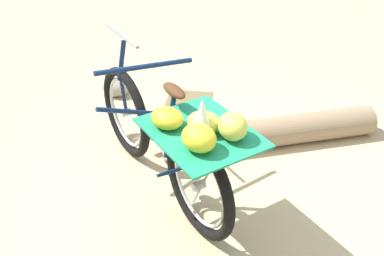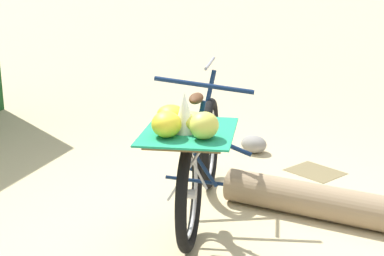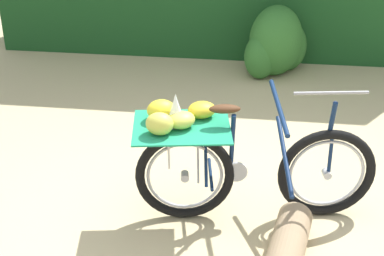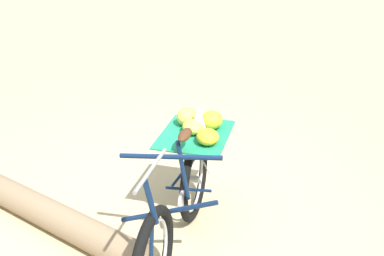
{
  "view_description": "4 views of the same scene",
  "coord_description": "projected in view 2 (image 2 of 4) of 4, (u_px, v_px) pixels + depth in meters",
  "views": [
    {
      "loc": [
        0.41,
        -2.43,
        2.27
      ],
      "look_at": [
        0.09,
        -0.23,
        0.84
      ],
      "focal_mm": 44.36,
      "sensor_mm": 36.0,
      "label": 1
    },
    {
      "loc": [
        2.54,
        -2.23,
        1.71
      ],
      "look_at": [
        0.07,
        -0.09,
        0.77
      ],
      "focal_mm": 51.81,
      "sensor_mm": 36.0,
      "label": 2
    },
    {
      "loc": [
        2.86,
        2.09,
        2.63
      ],
      "look_at": [
        0.1,
        -0.11,
        0.77
      ],
      "focal_mm": 53.38,
      "sensor_mm": 36.0,
      "label": 3
    },
    {
      "loc": [
        -2.52,
        1.7,
        2.32
      ],
      "look_at": [
        0.05,
        -0.08,
        0.89
      ],
      "focal_mm": 41.58,
      "sensor_mm": 36.0,
      "label": 4
    }
  ],
  "objects": [
    {
      "name": "ground_plane",
      "position": [
        195.0,
        233.0,
        3.72
      ],
      "size": [
        60.0,
        60.0,
        0.0
      ],
      "primitive_type": "plane",
      "color": "#C6B284"
    },
    {
      "name": "bicycle",
      "position": [
        197.0,
        154.0,
        3.76
      ],
      "size": [
        1.38,
        1.55,
        1.03
      ],
      "rotation": [
        0.0,
        0.0,
        2.28
      ],
      "color": "black",
      "rests_on": "ground_plane"
    },
    {
      "name": "fallen_log",
      "position": [
        348.0,
        207.0,
        3.83
      ],
      "size": [
        1.77,
        0.87,
        0.25
      ],
      "primitive_type": "cylinder",
      "rotation": [
        0.0,
        1.57,
        0.37
      ],
      "color": "#937A5B",
      "rests_on": "ground_plane"
    },
    {
      "name": "path_stone",
      "position": [
        254.0,
        144.0,
        5.35
      ],
      "size": [
        0.27,
        0.22,
        0.17
      ],
      "primitive_type": "ellipsoid",
      "color": "gray",
      "rests_on": "ground_plane"
    },
    {
      "name": "leaf_litter_patch",
      "position": [
        315.0,
        172.0,
        4.85
      ],
      "size": [
        0.44,
        0.36,
        0.01
      ],
      "primitive_type": "cube",
      "color": "olive",
      "rests_on": "ground_plane"
    }
  ]
}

